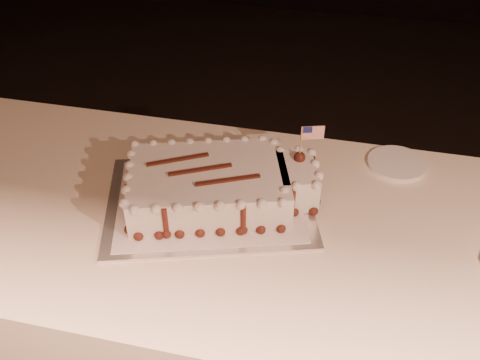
% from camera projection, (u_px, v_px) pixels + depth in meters
% --- Properties ---
extents(room_shell, '(6.10, 8.10, 2.90)m').
position_uv_depth(room_shell, '(80.00, 118.00, 0.45)').
color(room_shell, black).
rests_on(room_shell, ground).
extents(banquet_table, '(2.40, 0.80, 0.75)m').
position_uv_depth(banquet_table, '(239.00, 313.00, 1.55)').
color(banquet_table, '#FFE4C5').
rests_on(banquet_table, ground).
extents(cake_board, '(0.61, 0.52, 0.01)m').
position_uv_depth(cake_board, '(209.00, 201.00, 1.36)').
color(cake_board, silver).
rests_on(cake_board, banquet_table).
extents(doily, '(0.54, 0.47, 0.00)m').
position_uv_depth(doily, '(209.00, 199.00, 1.36)').
color(doily, silver).
rests_on(doily, cake_board).
extents(sheet_cake, '(0.51, 0.37, 0.19)m').
position_uv_depth(sheet_cake, '(220.00, 184.00, 1.33)').
color(sheet_cake, silver).
rests_on(sheet_cake, doily).
extents(side_plate, '(0.16, 0.16, 0.01)m').
position_uv_depth(side_plate, '(397.00, 163.00, 1.48)').
color(side_plate, white).
rests_on(side_plate, banquet_table).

